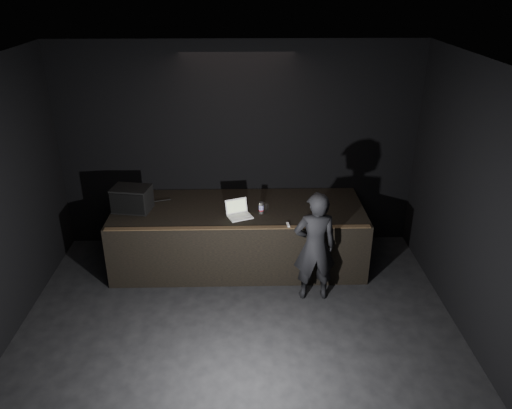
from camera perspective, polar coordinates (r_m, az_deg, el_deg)
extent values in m
plane|color=black|center=(6.29, -2.07, -19.55)|extent=(7.00, 7.00, 0.00)
cube|color=black|center=(8.42, -2.05, 6.53)|extent=(6.00, 0.10, 3.50)
cube|color=black|center=(4.58, -2.76, 13.50)|extent=(6.00, 7.00, 0.04)
cube|color=black|center=(8.21, -1.97, -3.50)|extent=(4.00, 1.50, 1.00)
cube|color=brown|center=(7.34, -2.06, -2.66)|extent=(3.92, 0.10, 0.01)
cube|color=black|center=(8.06, -14.00, 0.65)|extent=(0.63, 0.49, 0.38)
cube|color=black|center=(7.88, -14.55, 0.02)|extent=(0.53, 0.11, 0.32)
cylinder|color=black|center=(8.31, -12.78, 0.17)|extent=(0.87, 0.28, 0.02)
cube|color=silver|center=(7.65, -1.82, -1.43)|extent=(0.42, 0.36, 0.02)
cube|color=silver|center=(7.65, -1.82, -1.36)|extent=(0.33, 0.24, 0.00)
cube|color=silver|center=(7.73, -2.27, -0.16)|extent=(0.35, 0.20, 0.23)
cube|color=#D9E643|center=(7.72, -2.24, -0.19)|extent=(0.31, 0.17, 0.18)
cylinder|color=silver|center=(7.75, 0.60, -0.37)|extent=(0.08, 0.08, 0.18)
cylinder|color=navy|center=(7.75, 0.60, -0.33)|extent=(0.08, 0.08, 0.08)
cylinder|color=#A70F1B|center=(7.77, 0.60, -0.64)|extent=(0.08, 0.08, 0.01)
cylinder|color=white|center=(7.86, 1.12, -0.30)|extent=(0.09, 0.09, 0.11)
cube|color=silver|center=(7.41, 3.69, -2.35)|extent=(0.04, 0.14, 0.03)
imported|color=black|center=(7.21, 6.73, -4.81)|extent=(0.63, 0.42, 1.69)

